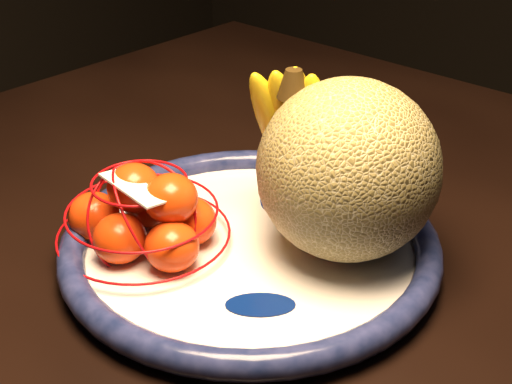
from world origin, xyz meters
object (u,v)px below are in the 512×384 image
Objects in this scene: fruit_bowl at (250,245)px; mandarin_bag at (146,216)px; dining_table at (485,362)px; banana_bunch at (299,131)px; cantaloupe at (348,170)px.

mandarin_bag is at bearing -145.45° from fruit_bowl.
dining_table is 9.32× the size of banana_bunch.
fruit_bowl reaches higher than dining_table.
cantaloupe is 0.94× the size of banana_bunch.
cantaloupe is at bearing 33.57° from mandarin_bag.
mandarin_bag reaches higher than fruit_bowl.
fruit_bowl is 2.18× the size of cantaloupe.
fruit_bowl is 2.06× the size of banana_bunch.
fruit_bowl is 0.11m from mandarin_bag.
cantaloupe reaches higher than mandarin_bag.
banana_bunch reaches higher than cantaloupe.
mandarin_bag is (-0.08, -0.06, 0.03)m from fruit_bowl.
cantaloupe is (0.08, 0.05, 0.09)m from fruit_bowl.
banana_bunch is at bearing 89.90° from fruit_bowl.
cantaloupe is at bearing -45.51° from banana_bunch.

